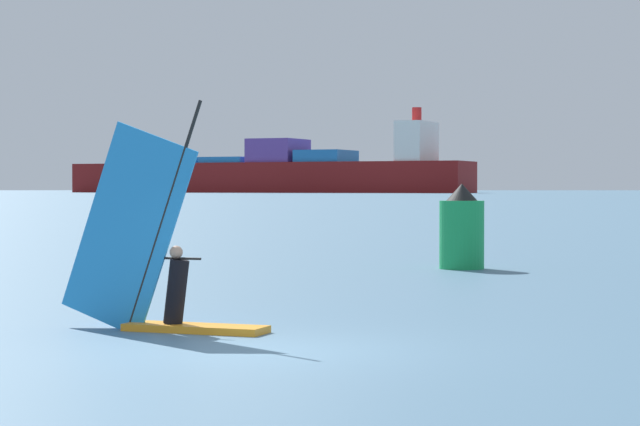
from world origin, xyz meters
name	(u,v)px	position (x,y,z in m)	size (l,w,h in m)	color
ground_plane	(258,351)	(0.00, 0.00, 0.00)	(4000.00, 4000.00, 0.00)	#476B84
windsurfer	(161,274)	(-2.27, 2.19, 0.95)	(3.74, 1.00, 3.95)	orange
cargo_ship	(271,172)	(-136.74, 517.84, 9.04)	(188.24, 62.89, 35.98)	maroon
channel_buoy	(462,230)	(0.93, 18.94, 1.13)	(1.30, 1.30, 2.49)	#19994C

